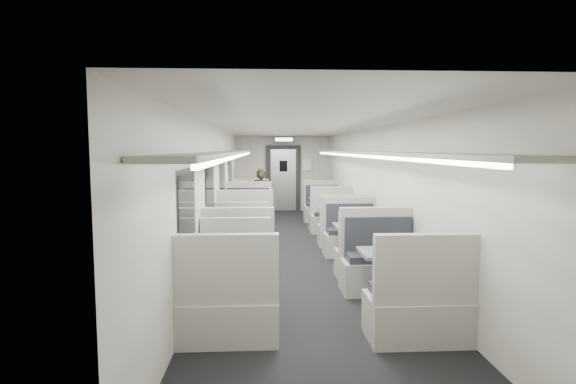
{
  "coord_description": "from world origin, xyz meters",
  "views": [
    {
      "loc": [
        -0.6,
        -8.36,
        1.99
      ],
      "look_at": [
        -0.12,
        0.86,
        1.1
      ],
      "focal_mm": 28.0,
      "sensor_mm": 36.0,
      "label": 1
    }
  ],
  "objects": [
    {
      "name": "passenger",
      "position": [
        -0.68,
        3.04,
        0.75
      ],
      "size": [
        0.61,
        0.47,
        1.51
      ],
      "primitive_type": "imported",
      "rotation": [
        0.0,
        0.0,
        -0.21
      ],
      "color": "black",
      "rests_on": "room"
    },
    {
      "name": "window_d",
      "position": [
        -1.49,
        -3.2,
        1.35
      ],
      "size": [
        0.02,
        1.18,
        0.84
      ],
      "primitive_type": "cube",
      "color": "black",
      "rests_on": "room"
    },
    {
      "name": "booth_right_c",
      "position": [
        1.0,
        -0.89,
        0.36
      ],
      "size": [
        1.0,
        2.02,
        1.08
      ],
      "color": "#ACA9A2",
      "rests_on": "room"
    },
    {
      "name": "booth_right_b",
      "position": [
        1.0,
        1.44,
        0.36
      ],
      "size": [
        0.99,
        2.01,
        1.07
      ],
      "color": "#ACA9A2",
      "rests_on": "room"
    },
    {
      "name": "booth_left_a",
      "position": [
        -1.0,
        3.55,
        0.38
      ],
      "size": [
        1.04,
        2.12,
        1.13
      ],
      "color": "#ACA9A2",
      "rests_on": "room"
    },
    {
      "name": "room",
      "position": [
        0.0,
        0.0,
        1.2
      ],
      "size": [
        3.24,
        12.24,
        2.64
      ],
      "color": "black",
      "rests_on": "ground"
    },
    {
      "name": "window_a",
      "position": [
        -1.49,
        3.4,
        1.35
      ],
      "size": [
        0.02,
        1.18,
        0.84
      ],
      "primitive_type": "cube",
      "color": "black",
      "rests_on": "room"
    },
    {
      "name": "wall_notice",
      "position": [
        0.75,
        5.92,
        1.5
      ],
      "size": [
        0.32,
        0.02,
        0.4
      ],
      "primitive_type": "cube",
      "color": "silver",
      "rests_on": "room"
    },
    {
      "name": "booth_right_a",
      "position": [
        1.0,
        3.1,
        0.37
      ],
      "size": [
        1.03,
        2.09,
        1.12
      ],
      "color": "#ACA9A2",
      "rests_on": "room"
    },
    {
      "name": "luggage_rack_right",
      "position": [
        1.24,
        -0.3,
        1.92
      ],
      "size": [
        0.46,
        10.4,
        0.09
      ],
      "color": "#ACA9A2",
      "rests_on": "room"
    },
    {
      "name": "vestibule_door",
      "position": [
        0.0,
        5.93,
        1.04
      ],
      "size": [
        1.1,
        0.13,
        2.1
      ],
      "color": "black",
      "rests_on": "room"
    },
    {
      "name": "luggage_rack_left",
      "position": [
        -1.24,
        -0.3,
        1.92
      ],
      "size": [
        0.46,
        10.4,
        0.09
      ],
      "color": "#ACA9A2",
      "rests_on": "room"
    },
    {
      "name": "booth_right_d",
      "position": [
        1.0,
        -3.1,
        0.39
      ],
      "size": [
        1.07,
        2.17,
        1.16
      ],
      "color": "#ACA9A2",
      "rests_on": "room"
    },
    {
      "name": "booth_left_d",
      "position": [
        -1.0,
        -3.0,
        0.39
      ],
      "size": [
        1.07,
        2.17,
        1.16
      ],
      "color": "#ACA9A2",
      "rests_on": "room"
    },
    {
      "name": "exit_sign",
      "position": [
        0.0,
        5.44,
        2.28
      ],
      "size": [
        0.62,
        0.12,
        0.16
      ],
      "color": "black",
      "rests_on": "room"
    },
    {
      "name": "booth_left_c",
      "position": [
        -1.0,
        -1.32,
        0.35
      ],
      "size": [
        0.97,
        1.97,
        1.05
      ],
      "color": "#ACA9A2",
      "rests_on": "room"
    },
    {
      "name": "window_b",
      "position": [
        -1.49,
        1.2,
        1.35
      ],
      "size": [
        0.02,
        1.18,
        0.84
      ],
      "primitive_type": "cube",
      "color": "black",
      "rests_on": "room"
    },
    {
      "name": "booth_left_b",
      "position": [
        -1.0,
        1.16,
        0.41
      ],
      "size": [
        1.12,
        2.28,
        1.22
      ],
      "color": "#ACA9A2",
      "rests_on": "room"
    },
    {
      "name": "window_c",
      "position": [
        -1.49,
        -1.0,
        1.35
      ],
      "size": [
        0.02,
        1.18,
        0.84
      ],
      "primitive_type": "cube",
      "color": "black",
      "rests_on": "room"
    }
  ]
}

